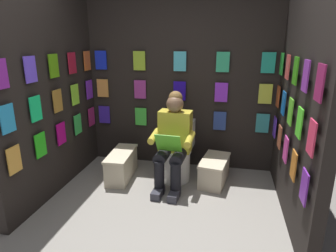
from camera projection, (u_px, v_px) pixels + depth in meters
display_wall_back at (181, 83)px, 4.06m from camera, size 2.72×0.14×2.41m
display_wall_left at (301, 102)px, 2.82m from camera, size 0.14×1.98×2.41m
display_wall_right at (50, 92)px, 3.35m from camera, size 0.14×1.98×2.41m
toilet at (177, 154)px, 3.85m from camera, size 0.41×0.56×0.77m
person_reading at (173, 140)px, 3.56m from camera, size 0.54×0.70×1.19m
comic_longbox_near at (214, 170)px, 3.75m from camera, size 0.40×0.65×0.32m
comic_longbox_far at (122, 165)px, 3.88m from camera, size 0.32×0.71×0.36m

